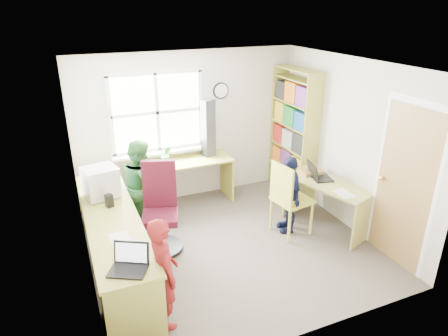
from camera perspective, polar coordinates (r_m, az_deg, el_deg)
name	(u,v)px	position (r m, az deg, el deg)	size (l,w,h in m)	color
room	(230,160)	(5.03, 0.80, 1.16)	(3.64, 3.44, 2.44)	#4A423A
l_desk	(136,250)	(4.72, -12.40, -11.41)	(2.38, 2.95, 0.75)	#AFAF46
right_desk	(328,196)	(5.89, 14.65, -3.84)	(0.92, 1.33, 0.70)	tan
bookshelf	(293,136)	(6.75, 9.88, 4.55)	(0.30, 1.02, 2.10)	#AFAF46
swivel_chair	(161,213)	(5.32, -9.06, -6.30)	(0.70, 0.70, 1.19)	black
wooden_chair	(288,196)	(5.58, 9.13, -4.04)	(0.53, 0.53, 1.07)	#CED045
crt_monitor	(101,182)	(5.28, -17.18, -1.94)	(0.47, 0.44, 0.40)	silver
laptop_left	(129,263)	(3.93, -13.36, -13.06)	(0.44, 0.41, 0.23)	black
laptop_right	(318,175)	(5.91, 13.23, -0.92)	(0.36, 0.41, 0.24)	black
speaker_a	(109,201)	(5.05, -16.08, -4.50)	(0.10, 0.10, 0.16)	black
speaker_b	(102,184)	(5.49, -17.04, -2.15)	(0.12, 0.12, 0.20)	black
cd_tower	(208,128)	(6.35, -2.28, 5.70)	(0.22, 0.20, 0.92)	black
game_box	(310,171)	(6.08, 12.24, -0.41)	(0.34, 0.34, 0.06)	red
paper_a	(120,238)	(4.41, -14.62, -9.72)	(0.22, 0.30, 0.00)	white
paper_b	(344,194)	(5.55, 16.75, -3.52)	(0.21, 0.29, 0.00)	white
potted_plant	(166,155)	(6.15, -8.26, 1.82)	(0.16, 0.13, 0.29)	#317A36
person_red	(164,273)	(4.09, -8.60, -14.59)	(0.44, 0.29, 1.21)	maroon
person_green	(142,186)	(5.69, -11.59, -2.58)	(0.66, 0.51, 1.36)	#2F712D
person_navy	(289,194)	(5.68, 9.27, -3.71)	(0.66, 0.28, 1.13)	#13193B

